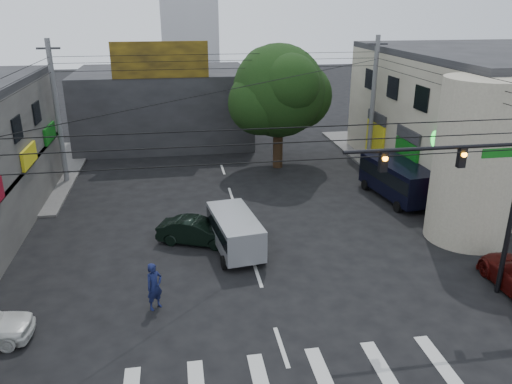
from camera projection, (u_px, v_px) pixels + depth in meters
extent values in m
plane|color=black|center=(266.00, 300.00, 20.00)|extent=(160.00, 160.00, 0.00)
cube|color=#514F4C|center=(449.00, 153.00, 39.33)|extent=(16.00, 16.00, 0.15)
cube|color=gray|center=(495.00, 117.00, 33.33)|extent=(14.00, 18.00, 8.00)
cylinder|color=gray|center=(476.00, 162.00, 23.96)|extent=(4.00, 4.00, 8.00)
cube|color=#232326|center=(164.00, 106.00, 42.33)|extent=(14.00, 10.00, 6.00)
cube|color=olive|center=(160.00, 60.00, 36.29)|extent=(7.00, 0.30, 2.60)
cylinder|color=black|center=(278.00, 137.00, 35.53)|extent=(0.70, 0.70, 4.40)
sphere|color=black|center=(279.00, 91.00, 34.36)|extent=(6.40, 6.40, 6.40)
cylinder|color=black|center=(437.00, 148.00, 17.77)|extent=(7.00, 0.14, 0.14)
cube|color=black|center=(462.00, 157.00, 18.06)|extent=(0.28, 0.22, 0.75)
cube|color=black|center=(383.00, 161.00, 17.60)|extent=(0.28, 0.22, 0.75)
sphere|color=orange|center=(464.00, 155.00, 17.88)|extent=(0.20, 0.20, 0.20)
sphere|color=orange|center=(385.00, 159.00, 17.42)|extent=(0.20, 0.20, 0.20)
cube|color=#0D6012|center=(500.00, 153.00, 18.26)|extent=(1.40, 0.06, 0.35)
cylinder|color=#59595B|center=(58.00, 114.00, 31.54)|extent=(0.32, 0.32, 9.20)
cylinder|color=#59595B|center=(373.00, 104.00, 34.75)|extent=(0.32, 0.32, 9.20)
imported|color=black|center=(197.00, 231.00, 24.52)|extent=(4.02, 4.79, 1.27)
imported|color=#11173E|center=(154.00, 286.00, 19.12)|extent=(1.15, 1.14, 1.92)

